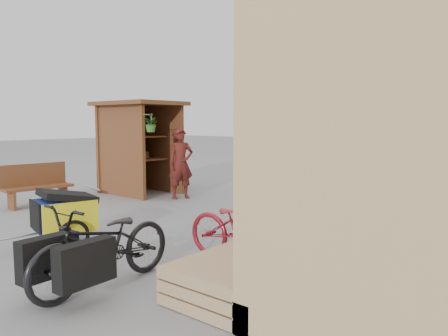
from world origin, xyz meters
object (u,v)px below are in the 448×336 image
Objects in this scene: cargo_bike at (103,245)px; bike_7 at (373,187)px; bike_4 at (350,200)px; kiosk at (137,134)px; bike_6 at (374,190)px; bike_2 at (308,204)px; shopping_carts at (433,172)px; bike_5 at (355,190)px; bench at (36,184)px; bike_1 at (279,214)px; bike_3 at (317,199)px; bike_0 at (245,228)px; person_kiosk at (181,164)px; child_trailer at (64,213)px; pallet_stack at (231,280)px.

cargo_bike reaches higher than bike_7.
bike_4 is at bearing 179.41° from bike_7.
kiosk is 1.38× the size of bike_6.
bike_2 is 1.12m from bike_4.
kiosk is 1.43× the size of shopping_carts.
bench is at bearing 103.55° from bike_5.
bike_6 is at bearing 14.52° from kiosk.
cargo_bike is 2.74m from bike_1.
cargo_bike is 1.17× the size of bike_1.
bike_5 reaches higher than bike_3.
bike_5 is 1.00× the size of bike_6.
bike_0 is at bearing -158.71° from bike_3.
person_kiosk is 4.50m from bike_7.
kiosk is 5.88m from bike_4.
bench is 7.39m from bike_6.
bike_5 is (-0.13, 0.53, 0.10)m from bike_4.
bike_2 is at bearing 65.26° from child_trailer.
kiosk is 1.38× the size of bike_5.
child_trailer is 2.88m from bike_0.
bike_5 reaches higher than bike_2.
bike_5 reaches higher than bike_1.
bench is at bearing 84.87° from bike_0.
bike_4 is at bearing -5.41° from bike_3.
bike_0 reaches higher than child_trailer.
person_kiosk is (-4.80, 4.02, 0.65)m from pallet_stack.
bike_2 is 2.29m from bike_6.
shopping_carts is at bearing 32.46° from kiosk.
kiosk is at bearing 101.79° from bike_3.
bike_5 is 1.21× the size of bike_7.
kiosk is at bearing 82.58° from bike_5.
bike_5 is at bearing 9.07° from bike_3.
bench reaches higher than child_trailer.
bike_5 is at bearing 8.38° from kiosk.
bike_6 is at bearing 8.86° from bike_1.
child_trailer is 0.84× the size of bike_0.
bike_0 is at bearing 64.34° from cargo_bike.
bench is at bearing 103.55° from bike_6.
bike_4 is (0.29, 0.73, -0.08)m from bike_3.
cargo_bike is at bearing 177.61° from bike_4.
kiosk is 1.62× the size of child_trailer.
bike_5 is (-0.05, 3.67, 0.06)m from bike_0.
bike_3 is 0.96× the size of bike_5.
bike_1 is (-0.08, 0.95, 0.02)m from bike_0.
bike_4 is 0.56m from bike_5.
bike_2 is (4.00, -0.94, -0.38)m from person_kiosk.
kiosk is at bearing 60.94° from bike_0.
bench is (-0.40, -2.56, -1.07)m from kiosk.
bench is 6.14m from bike_2.
bike_3 reaches higher than cargo_bike.
bike_2 is (-0.13, 1.11, -0.02)m from bike_1.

